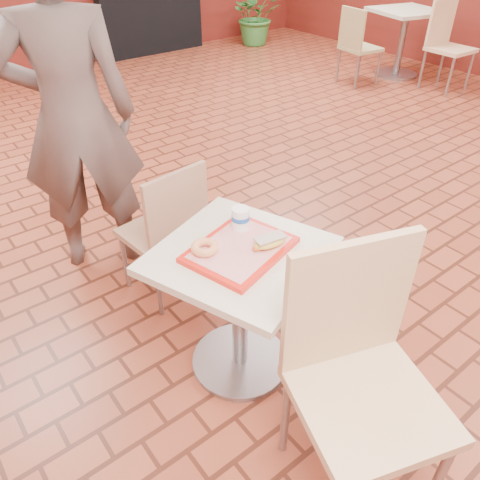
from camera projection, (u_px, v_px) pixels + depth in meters
wainscot_band at (358, 153)px, 3.07m from camera, size 8.00×10.00×1.00m
main_table at (240, 293)px, 2.03m from camera, size 0.64×0.64×0.68m
chair_main_front at (359, 368)px, 1.58m from camera, size 0.59×0.59×1.01m
chair_main_back at (168, 227)px, 2.46m from camera, size 0.41×0.41×0.81m
customer at (74, 117)px, 2.47m from camera, size 0.79×0.67×1.83m
serving_tray at (240, 249)px, 1.90m from camera, size 0.41×0.32×0.03m
ring_donut at (205, 247)px, 1.86m from camera, size 0.14×0.14×0.04m
long_john_donut at (269, 242)px, 1.88m from camera, size 0.16×0.09×0.05m
paper_cup at (241, 218)px, 1.97m from camera, size 0.08×0.08×0.10m
second_table at (403, 32)px, 5.84m from camera, size 0.75×0.75×0.79m
chair_second_left at (357, 43)px, 5.58m from camera, size 0.46×0.46×0.87m
chair_second_front at (446, 41)px, 5.44m from camera, size 0.46×0.46×0.96m
potted_plant at (257, 15)px, 7.25m from camera, size 0.96×0.91×0.85m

